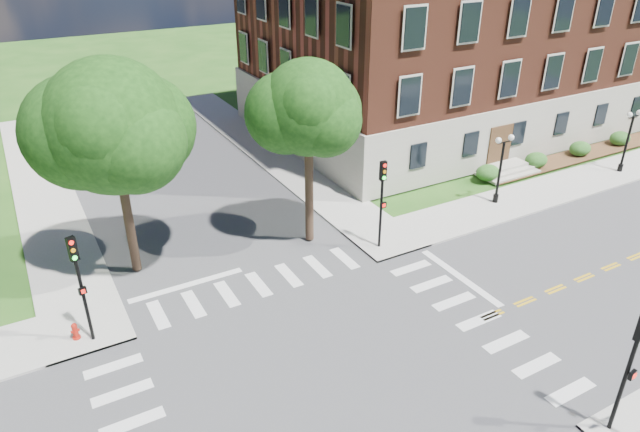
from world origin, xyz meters
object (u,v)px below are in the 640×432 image
traffic_signal_ne (382,194)px  twin_lamp_east (628,138)px  traffic_signal_nw (79,277)px  twin_lamp_west (501,165)px  traffic_signal_se (632,358)px  fire_hydrant (75,332)px

traffic_signal_ne → twin_lamp_east: 20.16m
traffic_signal_nw → twin_lamp_west: 23.76m
traffic_signal_ne → traffic_signal_nw: bearing=-178.2°
traffic_signal_nw → twin_lamp_east: traffic_signal_nw is taller
traffic_signal_ne → twin_lamp_east: (20.15, 0.32, -0.66)m
traffic_signal_nw → twin_lamp_east: (34.67, 0.78, -0.66)m
traffic_signal_se → traffic_signal_nw: 19.69m
fire_hydrant → traffic_signal_ne: bearing=0.3°
traffic_signal_se → twin_lamp_west: traffic_signal_se is taller
traffic_signal_se → traffic_signal_ne: (0.07, 13.84, 0.00)m
twin_lamp_west → traffic_signal_nw: bearing=-176.6°
twin_lamp_east → fire_hydrant: size_ratio=5.64×
traffic_signal_ne → fire_hydrant: size_ratio=6.40×
traffic_signal_se → traffic_signal_nw: bearing=137.2°
traffic_signal_nw → fire_hydrant: (-0.59, 0.38, -2.72)m
traffic_signal_ne → twin_lamp_west: 9.27m
traffic_signal_ne → fire_hydrant: bearing=-179.7°
traffic_signal_ne → traffic_signal_nw: same height
traffic_signal_se → traffic_signal_nw: size_ratio=1.00×
traffic_signal_ne → traffic_signal_nw: 14.52m
traffic_signal_se → traffic_signal_nw: same height
fire_hydrant → traffic_signal_nw: bearing=-33.0°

